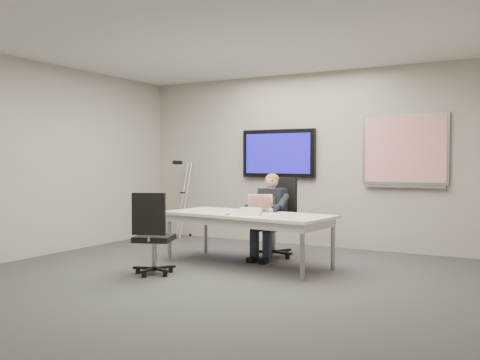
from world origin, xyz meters
The scene contains 14 objects.
floor centered at (0.00, 0.00, 0.00)m, with size 6.00×6.00×0.02m, color #323235.
ceiling centered at (0.00, 0.00, 2.80)m, with size 6.00×6.00×0.02m, color silver.
wall_back centered at (0.00, 3.00, 1.40)m, with size 6.00×0.02×2.80m, color #A6A396.
wall_left centered at (-3.00, 0.00, 1.40)m, with size 0.02×6.00×2.80m, color #A6A396.
conference_table centered at (-0.05, 1.03, 0.61)m, with size 2.33×1.19×0.69m.
tv_display centered at (-0.50, 2.95, 1.50)m, with size 1.30×0.09×0.80m.
whiteboard centered at (1.55, 2.97, 1.53)m, with size 1.25×0.08×1.10m.
office_chair_far centered at (0.01, 1.78, 0.35)m, with size 0.62×0.62×1.14m.
office_chair_near centered at (-0.76, -0.05, 0.31)m, with size 0.62×0.62×1.00m.
seated_person centered at (0.00, 1.54, 0.48)m, with size 0.38×0.65×1.20m.
crutch centered at (-2.26, 2.73, 0.71)m, with size 0.19×0.47×1.41m, color #A6AAAE, non-canonical shape.
laptop centered at (-0.01, 1.24, 0.75)m, with size 0.39×0.41×0.24m.
name_tent centered at (0.13, 0.78, 0.74)m, with size 0.27×0.08×0.11m, color white, non-canonical shape.
pen centered at (-0.17, 0.72, 0.69)m, with size 0.01×0.01×0.16m, color black.
Camera 1 is at (3.28, -5.13, 1.37)m, focal length 40.00 mm.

